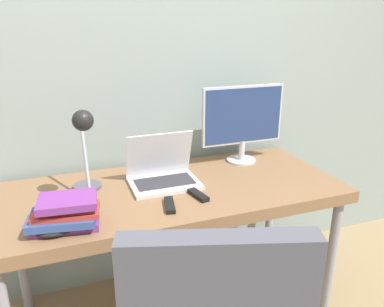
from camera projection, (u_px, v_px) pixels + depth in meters
The scene contains 9 objects.
wall_back at pixel (148, 71), 2.09m from camera, with size 8.00×0.05×2.60m.
desk at pixel (173, 198), 1.90m from camera, with size 1.69×0.74×0.77m.
laptop at pixel (163, 173), 1.91m from camera, with size 0.34×0.26×0.26m.
monitor at pixel (243, 119), 2.15m from camera, with size 0.50×0.17×0.45m.
desk_lamp at pixel (84, 143), 1.67m from camera, with size 0.14×0.29×0.43m.
book_stack at pixel (66, 213), 1.49m from camera, with size 0.30×0.22×0.13m.
tv_remote at pixel (170, 205), 1.67m from camera, with size 0.07×0.15×0.02m.
media_remote at pixel (198, 195), 1.77m from camera, with size 0.07×0.14×0.02m.
game_controller at pixel (55, 229), 1.46m from camera, with size 0.16×0.10×0.04m.
Camera 1 is at (-0.50, -1.28, 1.56)m, focal length 35.00 mm.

